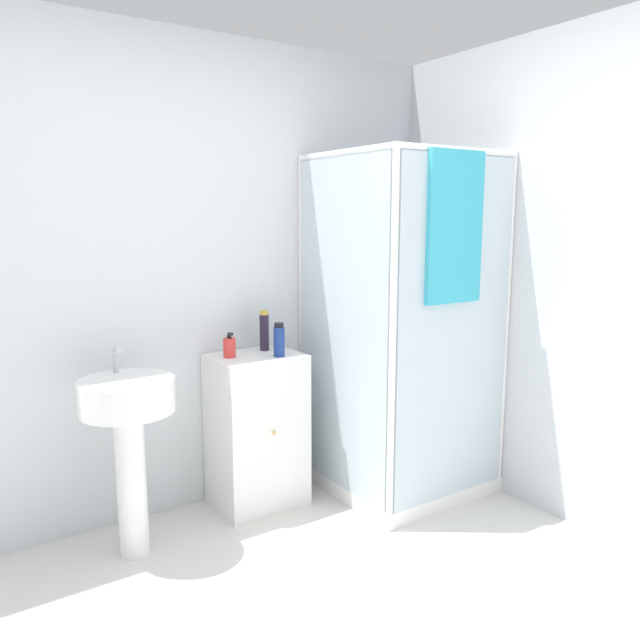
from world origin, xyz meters
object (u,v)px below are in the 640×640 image
object	(u,v)px
soap_dispenser	(229,347)
shampoo_bottle_blue	(279,340)
shampoo_bottle_tall_black	(264,331)
sink	(128,424)

from	to	relation	value
soap_dispenser	shampoo_bottle_blue	bearing A→B (deg)	-29.65
soap_dispenser	shampoo_bottle_tall_black	bearing A→B (deg)	11.82
shampoo_bottle_tall_black	shampoo_bottle_blue	bearing A→B (deg)	-93.12
sink	soap_dispenser	size ratio (longest dim) A/B	7.33
sink	shampoo_bottle_blue	bearing A→B (deg)	2.69
sink	soap_dispenser	distance (m)	0.67
shampoo_bottle_tall_black	shampoo_bottle_blue	distance (m)	0.18
sink	shampoo_bottle_tall_black	world-z (taller)	shampoo_bottle_tall_black
sink	shampoo_bottle_tall_black	distance (m)	0.92
shampoo_bottle_blue	soap_dispenser	bearing A→B (deg)	150.35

